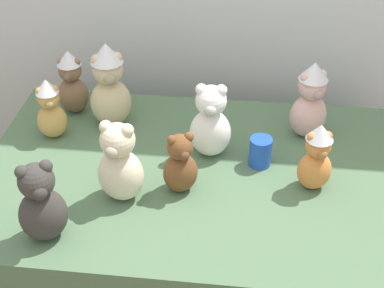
{
  "coord_description": "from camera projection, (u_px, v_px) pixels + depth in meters",
  "views": [
    {
      "loc": [
        0.17,
        -1.28,
        1.98
      ],
      "look_at": [
        0.0,
        0.25,
        0.85
      ],
      "focal_mm": 52.05,
      "sensor_mm": 36.0,
      "label": 1
    }
  ],
  "objects": [
    {
      "name": "teddy_bear_cream",
      "position": [
        120.0,
        164.0,
        1.78
      ],
      "size": [
        0.17,
        0.15,
        0.3
      ],
      "rotation": [
        0.0,
        0.0,
        -0.15
      ],
      "color": "beige",
      "rests_on": "display_table"
    },
    {
      "name": "teddy_bear_snow",
      "position": [
        210.0,
        123.0,
        1.98
      ],
      "size": [
        0.15,
        0.14,
        0.29
      ],
      "rotation": [
        0.0,
        0.0,
        0.03
      ],
      "color": "white",
      "rests_on": "display_table"
    },
    {
      "name": "teddy_bear_sand",
      "position": [
        109.0,
        86.0,
        2.12
      ],
      "size": [
        0.2,
        0.18,
        0.35
      ],
      "rotation": [
        0.0,
        0.0,
        0.36
      ],
      "color": "#CCB78E",
      "rests_on": "display_table"
    },
    {
      "name": "teddy_bear_honey",
      "position": [
        50.0,
        109.0,
        2.08
      ],
      "size": [
        0.14,
        0.13,
        0.25
      ],
      "rotation": [
        0.0,
        0.0,
        0.37
      ],
      "color": "tan",
      "rests_on": "display_table"
    },
    {
      "name": "teddy_bear_chestnut",
      "position": [
        180.0,
        165.0,
        1.83
      ],
      "size": [
        0.15,
        0.14,
        0.23
      ],
      "rotation": [
        0.0,
        0.0,
        0.48
      ],
      "color": "brown",
      "rests_on": "display_table"
    },
    {
      "name": "display_table",
      "position": [
        192.0,
        243.0,
        2.19
      ],
      "size": [
        1.51,
        0.99,
        0.73
      ],
      "primitive_type": "cube",
      "color": "#4C6B4C",
      "rests_on": "ground_plane"
    },
    {
      "name": "party_cup_blue",
      "position": [
        260.0,
        152.0,
        1.98
      ],
      "size": [
        0.08,
        0.08,
        0.11
      ],
      "primitive_type": "cylinder",
      "color": "blue",
      "rests_on": "display_table"
    },
    {
      "name": "teddy_bear_blush",
      "position": [
        310.0,
        101.0,
        2.07
      ],
      "size": [
        0.18,
        0.17,
        0.31
      ],
      "rotation": [
        0.0,
        0.0,
        0.44
      ],
      "color": "beige",
      "rests_on": "display_table"
    },
    {
      "name": "teddy_bear_charcoal",
      "position": [
        41.0,
        204.0,
        1.64
      ],
      "size": [
        0.19,
        0.18,
        0.28
      ],
      "rotation": [
        0.0,
        0.0,
        0.5
      ],
      "color": "#383533",
      "rests_on": "display_table"
    },
    {
      "name": "teddy_bear_ginger",
      "position": [
        316.0,
        158.0,
        1.83
      ],
      "size": [
        0.14,
        0.13,
        0.26
      ],
      "rotation": [
        0.0,
        0.0,
        0.27
      ],
      "color": "#D17F3D",
      "rests_on": "display_table"
    },
    {
      "name": "teddy_bear_mocha",
      "position": [
        72.0,
        83.0,
        2.21
      ],
      "size": [
        0.13,
        0.11,
        0.27
      ],
      "rotation": [
        0.0,
        0.0,
        0.04
      ],
      "color": "#7F6047",
      "rests_on": "display_table"
    }
  ]
}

